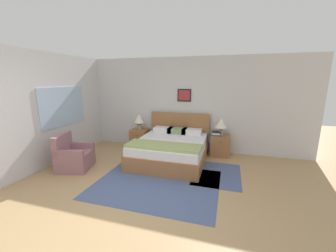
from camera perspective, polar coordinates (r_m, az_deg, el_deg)
The scene contains 14 objects.
ground_plane at distance 3.51m, azimuth -12.96°, elevation -22.05°, with size 16.00×16.00×0.00m, color tan.
wall_back at distance 5.95m, azimuth 1.87°, elevation 6.08°, with size 7.35×0.09×2.60m.
wall_left at distance 5.76m, azimuth -27.72°, elevation 4.42°, with size 0.08×5.61×2.60m.
area_rug_main at distance 4.17m, azimuth -3.19°, elevation -15.66°, with size 2.36×1.84×0.01m.
area_rug_bedside at distance 4.66m, azimuth 13.45°, elevation -12.80°, with size 0.97×1.29×0.01m.
bed at distance 5.16m, azimuth 0.82°, elevation -6.32°, with size 1.68×1.92×1.07m.
armchair at distance 5.16m, azimuth -24.69°, elevation -7.82°, with size 0.81×0.84×0.81m.
nightstand_near_window at distance 6.20m, azimuth -7.79°, elevation -3.42°, with size 0.49×0.46×0.56m.
nightstand_by_door at distance 5.68m, azimuth 14.26°, elevation -5.20°, with size 0.49×0.46×0.56m.
table_lamp_near_window at distance 6.06m, azimuth -8.05°, elevation 1.92°, with size 0.30×0.30×0.46m.
table_lamp_by_door at distance 5.53m, azimuth 14.53°, elevation 0.60°, with size 0.30×0.30×0.46m.
book_thick_bottom at distance 5.56m, azimuth 13.27°, elevation -2.33°, with size 0.20×0.24×0.04m.
book_hardcover_middle at distance 5.55m, azimuth 13.29°, elevation -1.93°, with size 0.21×0.26×0.04m.
book_novel_upper at distance 5.54m, azimuth 13.31°, elevation -1.61°, with size 0.25×0.24×0.02m.
Camera 1 is at (1.50, -2.48, 1.98)m, focal length 22.00 mm.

